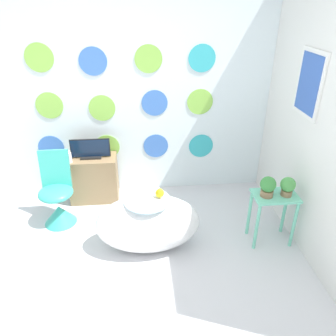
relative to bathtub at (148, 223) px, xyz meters
name	(u,v)px	position (x,y,z in m)	size (l,w,h in m)	color
ground_plane	(130,320)	(-0.18, -0.84, -0.29)	(12.00, 12.00, 0.00)	silver
wall_back_dotted	(125,90)	(-0.18, 1.16, 1.00)	(4.38, 0.05, 2.60)	white
wall_right	(312,113)	(1.53, 0.15, 1.01)	(0.06, 2.98, 2.60)	silver
bathtub	(148,223)	(0.00, 0.00, 0.00)	(1.01, 0.54, 0.58)	white
rubber_duck	(160,193)	(0.12, 0.01, 0.34)	(0.08, 0.09, 0.10)	yellow
chair	(58,202)	(-0.96, 0.51, -0.04)	(0.37, 0.37, 0.82)	#38B2A3
tv_cabinet	(94,178)	(-0.62, 0.95, -0.01)	(0.57, 0.32, 0.56)	#8E704C
tv	(90,150)	(-0.62, 0.95, 0.37)	(0.46, 0.12, 0.23)	black
vase	(69,157)	(-0.85, 0.85, 0.34)	(0.07, 0.07, 0.15)	white
side_table	(273,206)	(1.24, -0.01, 0.13)	(0.43, 0.28, 0.55)	#72D8B7
potted_plant_left	(268,186)	(1.14, -0.02, 0.37)	(0.15, 0.15, 0.20)	#8C6B4C
potted_plant_right	(288,186)	(1.33, -0.02, 0.36)	(0.14, 0.14, 0.19)	#8C6B4C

